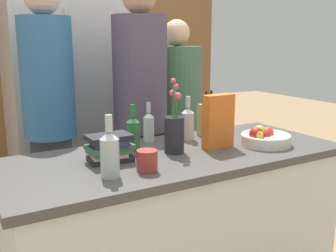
% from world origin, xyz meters
% --- Properties ---
extents(kitchen_island, '(1.73, 0.71, 0.90)m').
position_xyz_m(kitchen_island, '(0.00, 0.00, 0.45)').
color(kitchen_island, silver).
rests_on(kitchen_island, ground_plane).
extents(back_wall_wood, '(2.93, 0.12, 2.60)m').
position_xyz_m(back_wall_wood, '(0.00, 1.79, 1.30)').
color(back_wall_wood, brown).
rests_on(back_wall_wood, ground_plane).
extents(refrigerator, '(0.86, 0.62, 2.02)m').
position_xyz_m(refrigerator, '(-0.14, 1.43, 1.01)').
color(refrigerator, '#B7B7BC').
rests_on(refrigerator, ground_plane).
extents(fruit_bowl, '(0.27, 0.27, 0.11)m').
position_xyz_m(fruit_bowl, '(0.48, -0.11, 0.94)').
color(fruit_bowl, silver).
rests_on(fruit_bowl, kitchen_island).
extents(knife_block, '(0.10, 0.09, 0.27)m').
position_xyz_m(knife_block, '(0.35, 0.22, 1.00)').
color(knife_block, tan).
rests_on(knife_block, kitchen_island).
extents(flower_vase, '(0.10, 0.10, 0.37)m').
position_xyz_m(flower_vase, '(-0.01, 0.01, 1.01)').
color(flower_vase, '#232328').
rests_on(flower_vase, kitchen_island).
extents(cereal_box, '(0.18, 0.07, 0.28)m').
position_xyz_m(cereal_box, '(0.23, -0.03, 1.04)').
color(cereal_box, orange).
rests_on(cereal_box, kitchen_island).
extents(coffee_mug, '(0.09, 0.13, 0.09)m').
position_xyz_m(coffee_mug, '(-0.26, -0.17, 0.95)').
color(coffee_mug, '#99332D').
rests_on(coffee_mug, kitchen_island).
extents(book_stack, '(0.21, 0.17, 0.13)m').
position_xyz_m(book_stack, '(-0.34, 0.04, 0.97)').
color(book_stack, '#232328').
rests_on(book_stack, kitchen_island).
extents(bottle_oil, '(0.08, 0.08, 0.26)m').
position_xyz_m(bottle_oil, '(-0.42, -0.17, 1.00)').
color(bottle_oil, '#B2BCC1').
rests_on(bottle_oil, kitchen_island).
extents(bottle_vinegar, '(0.07, 0.07, 0.25)m').
position_xyz_m(bottle_vinegar, '(0.19, 0.20, 1.00)').
color(bottle_vinegar, '#B2BCC1').
rests_on(bottle_vinegar, kitchen_island).
extents(bottle_wine, '(0.07, 0.07, 0.24)m').
position_xyz_m(bottle_wine, '(-0.17, 0.15, 1.00)').
color(bottle_wine, '#286633').
rests_on(bottle_wine, kitchen_island).
extents(bottle_water, '(0.06, 0.06, 0.22)m').
position_xyz_m(bottle_water, '(-0.02, 0.27, 0.99)').
color(bottle_water, '#B2BCC1').
rests_on(bottle_water, kitchen_island).
extents(person_at_sink, '(0.32, 0.32, 1.80)m').
position_xyz_m(person_at_sink, '(-0.42, 0.80, 1.03)').
color(person_at_sink, '#383842').
rests_on(person_at_sink, ground_plane).
extents(person_in_blue, '(0.35, 0.35, 1.82)m').
position_xyz_m(person_in_blue, '(0.13, 0.66, 1.03)').
color(person_in_blue, '#383842').
rests_on(person_in_blue, ground_plane).
extents(person_in_red_tee, '(0.36, 0.36, 1.60)m').
position_xyz_m(person_in_red_tee, '(0.49, 0.81, 0.89)').
color(person_in_red_tee, '#383842').
rests_on(person_in_red_tee, ground_plane).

